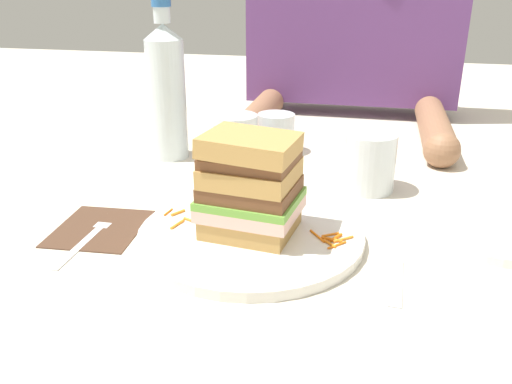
{
  "coord_description": "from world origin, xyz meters",
  "views": [
    {
      "loc": [
        0.12,
        -0.62,
        0.32
      ],
      "look_at": [
        -0.02,
        0.0,
        0.05
      ],
      "focal_mm": 37.68,
      "sensor_mm": 36.0,
      "label": 1
    }
  ],
  "objects_px": {
    "water_bottle": "(167,90)",
    "diner_across": "(355,13)",
    "side_plate": "(504,231)",
    "main_plate": "(251,235)",
    "empty_tumbler_1": "(235,139)",
    "napkin_dark": "(100,228)",
    "juice_glass": "(369,164)",
    "empty_tumbler_0": "(276,133)",
    "knife": "(397,262)",
    "fork": "(91,233)",
    "sandwich": "(251,185)"
  },
  "relations": [
    {
      "from": "napkin_dark",
      "to": "water_bottle",
      "type": "relative_size",
      "value": 0.46
    },
    {
      "from": "napkin_dark",
      "to": "fork",
      "type": "height_order",
      "value": "fork"
    },
    {
      "from": "sandwich",
      "to": "side_plate",
      "type": "xyz_separation_m",
      "value": [
        0.31,
        0.08,
        -0.07
      ]
    },
    {
      "from": "knife",
      "to": "water_bottle",
      "type": "bearing_deg",
      "value": 142.12
    },
    {
      "from": "diner_across",
      "to": "side_plate",
      "type": "bearing_deg",
      "value": -68.4
    },
    {
      "from": "knife",
      "to": "water_bottle",
      "type": "height_order",
      "value": "water_bottle"
    },
    {
      "from": "main_plate",
      "to": "empty_tumbler_1",
      "type": "distance_m",
      "value": 0.3
    },
    {
      "from": "knife",
      "to": "diner_across",
      "type": "relative_size",
      "value": 0.38
    },
    {
      "from": "knife",
      "to": "napkin_dark",
      "type": "bearing_deg",
      "value": 178.87
    },
    {
      "from": "sandwich",
      "to": "water_bottle",
      "type": "height_order",
      "value": "water_bottle"
    },
    {
      "from": "fork",
      "to": "knife",
      "type": "relative_size",
      "value": 0.83
    },
    {
      "from": "knife",
      "to": "empty_tumbler_0",
      "type": "xyz_separation_m",
      "value": [
        -0.21,
        0.38,
        0.03
      ]
    },
    {
      "from": "napkin_dark",
      "to": "knife",
      "type": "xyz_separation_m",
      "value": [
        0.38,
        -0.01,
        0.0
      ]
    },
    {
      "from": "water_bottle",
      "to": "side_plate",
      "type": "bearing_deg",
      "value": -21.02
    },
    {
      "from": "water_bottle",
      "to": "napkin_dark",
      "type": "bearing_deg",
      "value": -87.21
    },
    {
      "from": "empty_tumbler_0",
      "to": "side_plate",
      "type": "relative_size",
      "value": 0.39
    },
    {
      "from": "diner_across",
      "to": "water_bottle",
      "type": "bearing_deg",
      "value": -127.51
    },
    {
      "from": "main_plate",
      "to": "sandwich",
      "type": "relative_size",
      "value": 2.2
    },
    {
      "from": "knife",
      "to": "diner_across",
      "type": "distance_m",
      "value": 0.74
    },
    {
      "from": "knife",
      "to": "fork",
      "type": "bearing_deg",
      "value": -177.78
    },
    {
      "from": "knife",
      "to": "empty_tumbler_0",
      "type": "height_order",
      "value": "empty_tumbler_0"
    },
    {
      "from": "main_plate",
      "to": "diner_across",
      "type": "height_order",
      "value": "diner_across"
    },
    {
      "from": "sandwich",
      "to": "knife",
      "type": "height_order",
      "value": "sandwich"
    },
    {
      "from": "fork",
      "to": "empty_tumbler_0",
      "type": "xyz_separation_m",
      "value": [
        0.17,
        0.39,
        0.03
      ]
    },
    {
      "from": "sandwich",
      "to": "fork",
      "type": "xyz_separation_m",
      "value": [
        -0.2,
        -0.03,
        -0.07
      ]
    },
    {
      "from": "sandwich",
      "to": "side_plate",
      "type": "relative_size",
      "value": 0.7
    },
    {
      "from": "juice_glass",
      "to": "main_plate",
      "type": "bearing_deg",
      "value": -124.06
    },
    {
      "from": "juice_glass",
      "to": "sandwich",
      "type": "bearing_deg",
      "value": -123.98
    },
    {
      "from": "sandwich",
      "to": "fork",
      "type": "relative_size",
      "value": 0.77
    },
    {
      "from": "napkin_dark",
      "to": "fork",
      "type": "xyz_separation_m",
      "value": [
        0.0,
        -0.02,
        0.0
      ]
    },
    {
      "from": "knife",
      "to": "diner_across",
      "type": "xyz_separation_m",
      "value": [
        -0.1,
        0.7,
        0.23
      ]
    },
    {
      "from": "main_plate",
      "to": "empty_tumbler_0",
      "type": "distance_m",
      "value": 0.36
    },
    {
      "from": "water_bottle",
      "to": "empty_tumbler_1",
      "type": "xyz_separation_m",
      "value": [
        0.12,
        -0.01,
        -0.08
      ]
    },
    {
      "from": "water_bottle",
      "to": "side_plate",
      "type": "relative_size",
      "value": 1.48
    },
    {
      "from": "knife",
      "to": "juice_glass",
      "type": "xyz_separation_m",
      "value": [
        -0.04,
        0.22,
        0.04
      ]
    },
    {
      "from": "napkin_dark",
      "to": "empty_tumbler_0",
      "type": "xyz_separation_m",
      "value": [
        0.17,
        0.37,
        0.03
      ]
    },
    {
      "from": "fork",
      "to": "empty_tumbler_0",
      "type": "distance_m",
      "value": 0.43
    },
    {
      "from": "sandwich",
      "to": "empty_tumbler_0",
      "type": "xyz_separation_m",
      "value": [
        -0.03,
        0.36,
        -0.04
      ]
    },
    {
      "from": "water_bottle",
      "to": "knife",
      "type": "bearing_deg",
      "value": -37.88
    },
    {
      "from": "napkin_dark",
      "to": "side_plate",
      "type": "xyz_separation_m",
      "value": [
        0.52,
        0.1,
        0.0
      ]
    },
    {
      "from": "napkin_dark",
      "to": "empty_tumbler_1",
      "type": "distance_m",
      "value": 0.31
    },
    {
      "from": "main_plate",
      "to": "water_bottle",
      "type": "distance_m",
      "value": 0.38
    },
    {
      "from": "main_plate",
      "to": "water_bottle",
      "type": "height_order",
      "value": "water_bottle"
    },
    {
      "from": "water_bottle",
      "to": "diner_across",
      "type": "bearing_deg",
      "value": 52.49
    },
    {
      "from": "sandwich",
      "to": "knife",
      "type": "relative_size",
      "value": 0.64
    },
    {
      "from": "side_plate",
      "to": "empty_tumbler_0",
      "type": "bearing_deg",
      "value": 141.77
    },
    {
      "from": "knife",
      "to": "side_plate",
      "type": "xyz_separation_m",
      "value": [
        0.14,
        0.1,
        0.0
      ]
    },
    {
      "from": "napkin_dark",
      "to": "juice_glass",
      "type": "xyz_separation_m",
      "value": [
        0.34,
        0.22,
        0.04
      ]
    },
    {
      "from": "fork",
      "to": "empty_tumbler_1",
      "type": "xyz_separation_m",
      "value": [
        0.11,
        0.31,
        0.04
      ]
    },
    {
      "from": "main_plate",
      "to": "side_plate",
      "type": "height_order",
      "value": "main_plate"
    }
  ]
}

